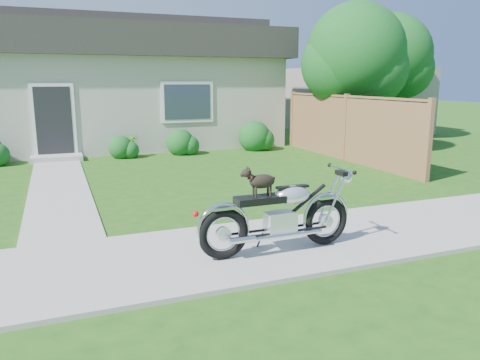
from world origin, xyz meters
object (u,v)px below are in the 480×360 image
object	(u,v)px
potted_plant_right	(133,146)
motorcycle_with_dog	(280,214)
fence	(346,128)
tree_near	(360,57)
tree_far	(394,59)
house	(96,84)

from	to	relation	value
potted_plant_right	motorcycle_with_dog	distance (m)	8.90
fence	tree_near	bearing A→B (deg)	42.42
fence	motorcycle_with_dog	xyz separation A→B (m)	(-5.11, -6.08, -0.39)
tree_far	tree_near	bearing A→B (deg)	-142.58
house	potted_plant_right	distance (m)	3.95
fence	tree_near	xyz separation A→B (m)	(1.06, 0.97, 2.02)
tree_near	potted_plant_right	xyz separation A→B (m)	(-6.71, 1.83, -2.63)
fence	house	bearing A→B (deg)	135.26
tree_far	potted_plant_right	world-z (taller)	tree_far
tree_near	tree_far	world-z (taller)	tree_far
house	potted_plant_right	xyz separation A→B (m)	(0.66, -3.44, -1.83)
tree_near	motorcycle_with_dog	distance (m)	9.67
house	fence	world-z (taller)	house
potted_plant_right	fence	bearing A→B (deg)	-26.39
tree_near	potted_plant_right	distance (m)	7.43
fence	tree_far	size ratio (longest dim) A/B	1.39
house	potted_plant_right	size ratio (longest dim) A/B	19.06
fence	tree_far	xyz separation A→B (m)	(4.47, 3.58, 2.13)
house	motorcycle_with_dog	xyz separation A→B (m)	(1.20, -12.32, -1.61)
tree_far	potted_plant_right	xyz separation A→B (m)	(-10.11, -0.78, -2.73)
tree_near	tree_far	xyz separation A→B (m)	(3.40, 2.61, 0.11)
fence	potted_plant_right	distance (m)	6.33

